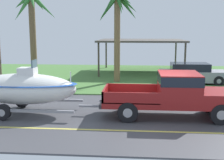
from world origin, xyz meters
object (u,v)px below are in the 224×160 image
at_px(parked_sedan_far, 192,74).
at_px(carport_awning, 141,41).
at_px(boat_on_trailer, 23,88).
at_px(pickup_truck_towing, 178,93).
at_px(palm_tree_far_left, 117,13).
at_px(palm_tree_near_left, 32,17).

bearing_deg(parked_sedan_far, carport_awning, 123.85).
height_order(boat_on_trailer, parked_sedan_far, boat_on_trailer).
bearing_deg(boat_on_trailer, pickup_truck_towing, 0.00).
height_order(boat_on_trailer, carport_awning, carport_awning).
xyz_separation_m(pickup_truck_towing, palm_tree_far_left, (-3.05, 8.26, 3.63)).
bearing_deg(parked_sedan_far, pickup_truck_towing, -104.02).
xyz_separation_m(palm_tree_near_left, palm_tree_far_left, (5.58, 0.71, 0.28)).
bearing_deg(parked_sedan_far, boat_on_trailer, -136.72).
xyz_separation_m(parked_sedan_far, palm_tree_near_left, (-10.63, -0.44, 3.71)).
height_order(pickup_truck_towing, boat_on_trailer, boat_on_trailer).
bearing_deg(palm_tree_near_left, palm_tree_far_left, 7.23).
height_order(pickup_truck_towing, palm_tree_far_left, palm_tree_far_left).
distance_m(carport_awning, palm_tree_far_left, 5.41).
bearing_deg(palm_tree_far_left, pickup_truck_towing, -69.70).
xyz_separation_m(boat_on_trailer, palm_tree_far_left, (3.44, 8.26, 3.57)).
height_order(boat_on_trailer, palm_tree_near_left, palm_tree_near_left).
distance_m(pickup_truck_towing, parked_sedan_far, 8.24).
bearing_deg(parked_sedan_far, palm_tree_far_left, 176.96).
relative_size(boat_on_trailer, palm_tree_near_left, 0.95).
xyz_separation_m(pickup_truck_towing, boat_on_trailer, (-6.49, -0.00, 0.07)).
relative_size(parked_sedan_far, palm_tree_far_left, 0.70).
bearing_deg(boat_on_trailer, palm_tree_far_left, 67.40).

